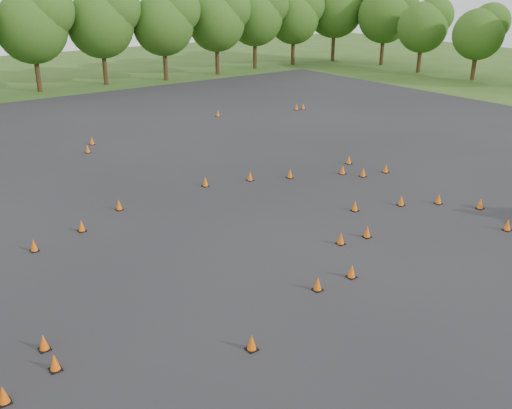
# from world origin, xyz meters

# --- Properties ---
(ground) EXTENTS (140.00, 140.00, 0.00)m
(ground) POSITION_xyz_m (0.00, 0.00, 0.00)
(ground) COLOR #2D5119
(ground) RESTS_ON ground
(asphalt_pad) EXTENTS (62.00, 62.00, 0.00)m
(asphalt_pad) POSITION_xyz_m (0.00, 6.00, 0.01)
(asphalt_pad) COLOR black
(asphalt_pad) RESTS_ON ground
(treeline) EXTENTS (87.05, 31.93, 10.75)m
(treeline) POSITION_xyz_m (3.61, 35.11, 4.51)
(treeline) COLOR #2C4F16
(treeline) RESTS_ON ground
(traffic_cones) EXTENTS (36.10, 33.40, 0.45)m
(traffic_cones) POSITION_xyz_m (-0.48, 5.83, 0.23)
(traffic_cones) COLOR #E45B09
(traffic_cones) RESTS_ON asphalt_pad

